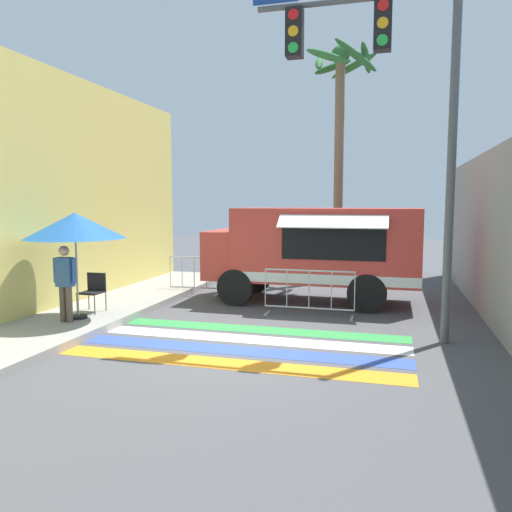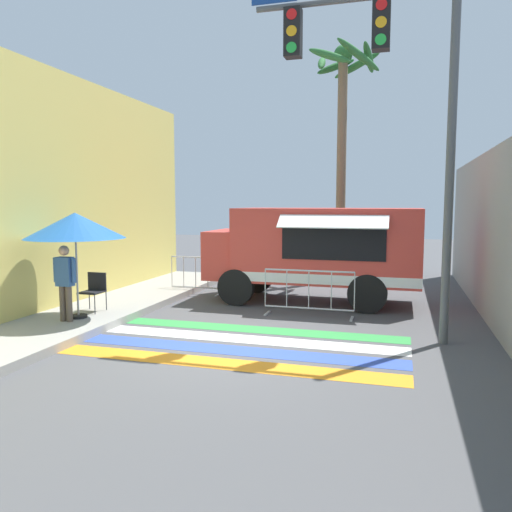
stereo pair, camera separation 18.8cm
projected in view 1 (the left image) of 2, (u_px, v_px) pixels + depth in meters
name	position (u px, v px, depth m)	size (l,w,h in m)	color
ground_plane	(231.00, 347.00, 9.08)	(60.00, 60.00, 0.00)	#4C4C4F
sidewalk_left	(5.00, 325.00, 10.37)	(4.40, 16.00, 0.17)	#99968E
concrete_wall_right	(497.00, 237.00, 10.47)	(0.20, 16.00, 3.81)	gray
crosswalk_painted	(235.00, 344.00, 9.29)	(6.40, 2.84, 0.01)	orange
food_truck	(310.00, 247.00, 13.13)	(5.50, 2.56, 2.49)	#D13D33
traffic_signal_pole	(388.00, 84.00, 9.17)	(3.81, 0.29, 6.71)	#515456
patio_umbrella	(75.00, 226.00, 10.43)	(2.08, 2.08, 2.25)	black
folding_chair	(94.00, 289.00, 11.29)	(0.47, 0.47, 0.87)	#4C4C51
vendor_person	(65.00, 279.00, 10.23)	(0.53, 0.21, 1.59)	brown
barricade_front	(309.00, 293.00, 11.51)	(2.10, 0.44, 1.09)	#B7BABF
barricade_side	(194.00, 276.00, 14.35)	(1.53, 0.44, 1.09)	#B7BABF
palm_tree	(341.00, 114.00, 16.28)	(2.40, 2.55, 7.69)	#7A664C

